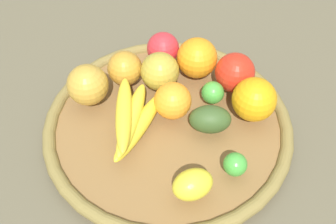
{
  "coord_description": "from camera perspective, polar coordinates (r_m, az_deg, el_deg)",
  "views": [
    {
      "loc": [
        0.24,
        0.43,
        0.61
      ],
      "look_at": [
        0.0,
        0.0,
        0.05
      ],
      "focal_mm": 43.12,
      "sensor_mm": 36.0,
      "label": 1
    }
  ],
  "objects": [
    {
      "name": "apple_3",
      "position": [
        0.78,
        -11.28,
        3.79
      ],
      "size": [
        0.11,
        0.11,
        0.08
      ],
      "primitive_type": "sphere",
      "rotation": [
        0.0,
        0.0,
        2.34
      ],
      "color": "gold",
      "rests_on": "basket"
    },
    {
      "name": "orange_2",
      "position": [
        0.74,
        0.67,
        1.6
      ],
      "size": [
        0.09,
        0.09,
        0.07
      ],
      "primitive_type": "sphere",
      "rotation": [
        0.0,
        0.0,
        5.08
      ],
      "color": "orange",
      "rests_on": "basket"
    },
    {
      "name": "apple_4",
      "position": [
        0.79,
        -1.15,
        5.75
      ],
      "size": [
        0.11,
        0.11,
        0.08
      ],
      "primitive_type": "sphere",
      "rotation": [
        0.0,
        0.0,
        0.73
      ],
      "color": "#AB9633",
      "rests_on": "basket"
    },
    {
      "name": "apple_1",
      "position": [
        0.81,
        -6.12,
        6.17
      ],
      "size": [
        0.08,
        0.08,
        0.07
      ],
      "primitive_type": "sphere",
      "rotation": [
        0.0,
        0.0,
        1.76
      ],
      "color": "#BF8529",
      "rests_on": "basket"
    },
    {
      "name": "avocado",
      "position": [
        0.73,
        5.98,
        -1.03
      ],
      "size": [
        0.09,
        0.08,
        0.05
      ],
      "primitive_type": "ellipsoid",
      "rotation": [
        0.0,
        0.0,
        5.76
      ],
      "color": "#354F23",
      "rests_on": "basket"
    },
    {
      "name": "apple_0",
      "position": [
        0.8,
        9.44,
        5.52
      ],
      "size": [
        0.11,
        0.11,
        0.08
      ],
      "primitive_type": "sphere",
      "rotation": [
        0.0,
        0.0,
        5.57
      ],
      "color": "red",
      "rests_on": "basket"
    },
    {
      "name": "ground_plane",
      "position": [
        0.78,
        -0.0,
        -2.55
      ],
      "size": [
        2.4,
        2.4,
        0.0
      ],
      "primitive_type": "plane",
      "color": "brown",
      "rests_on": "ground"
    },
    {
      "name": "basket",
      "position": [
        0.77,
        -0.0,
        -1.8
      ],
      "size": [
        0.47,
        0.47,
        0.03
      ],
      "color": "brown",
      "rests_on": "ground_plane"
    },
    {
      "name": "lemon_0",
      "position": [
        0.65,
        3.5,
        -10.18
      ],
      "size": [
        0.07,
        0.06,
        0.05
      ],
      "primitive_type": "ellipsoid",
      "rotation": [
        0.0,
        0.0,
        6.19
      ],
      "color": "yellow",
      "rests_on": "basket"
    },
    {
      "name": "lime_1",
      "position": [
        0.68,
        9.47,
        -7.32
      ],
      "size": [
        0.05,
        0.05,
        0.04
      ],
      "primitive_type": "sphere",
      "rotation": [
        0.0,
        0.0,
        5.78
      ],
      "color": "green",
      "rests_on": "basket"
    },
    {
      "name": "apple_2",
      "position": [
        0.85,
        -0.7,
        8.99
      ],
      "size": [
        0.1,
        0.1,
        0.07
      ],
      "primitive_type": "sphere",
      "rotation": [
        0.0,
        0.0,
        5.47
      ],
      "color": "red",
      "rests_on": "basket"
    },
    {
      "name": "orange_1",
      "position": [
        0.82,
        4.13,
        7.64
      ],
      "size": [
        0.09,
        0.09,
        0.08
      ],
      "primitive_type": "sphere",
      "rotation": [
        0.0,
        0.0,
        3.2
      ],
      "color": "orange",
      "rests_on": "basket"
    },
    {
      "name": "orange_0",
      "position": [
        0.75,
        12.08,
        1.75
      ],
      "size": [
        0.11,
        0.11,
        0.08
      ],
      "primitive_type": "sphere",
      "rotation": [
        0.0,
        0.0,
        2.05
      ],
      "color": "orange",
      "rests_on": "basket"
    },
    {
      "name": "lime_0",
      "position": [
        0.78,
        6.48,
        2.57
      ],
      "size": [
        0.06,
        0.06,
        0.04
      ],
      "primitive_type": "sphere",
      "rotation": [
        0.0,
        0.0,
        1.92
      ],
      "color": "green",
      "rests_on": "basket"
    },
    {
      "name": "banana_bunch",
      "position": [
        0.72,
        -5.17,
        -0.99
      ],
      "size": [
        0.16,
        0.17,
        0.06
      ],
      "color": "yellow",
      "rests_on": "basket"
    }
  ]
}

